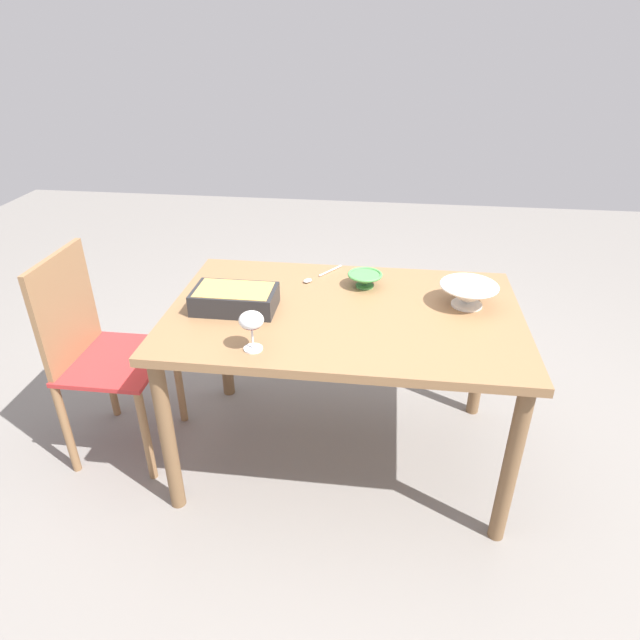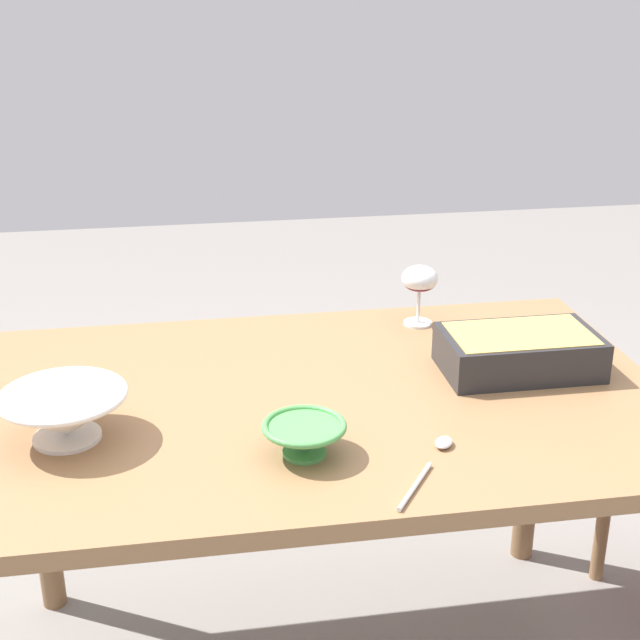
{
  "view_description": "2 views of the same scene",
  "coord_description": "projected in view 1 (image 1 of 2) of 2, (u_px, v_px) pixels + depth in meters",
  "views": [
    {
      "loc": [
        -0.14,
        1.91,
        1.76
      ],
      "look_at": [
        0.08,
        0.16,
        0.79
      ],
      "focal_mm": 30.53,
      "sensor_mm": 36.0,
      "label": 1
    },
    {
      "loc": [
        -0.27,
        -1.6,
        1.56
      ],
      "look_at": [
        0.03,
        0.2,
        0.83
      ],
      "focal_mm": 50.25,
      "sensor_mm": 36.0,
      "label": 2
    }
  ],
  "objects": [
    {
      "name": "dining_table",
      "position": [
        344.0,
        329.0,
        2.21
      ],
      "size": [
        1.4,
        0.9,
        0.75
      ],
      "color": "olive",
      "rests_on": "ground_plane"
    },
    {
      "name": "small_bowl",
      "position": [
        365.0,
        279.0,
        2.34
      ],
      "size": [
        0.15,
        0.15,
        0.06
      ],
      "color": "#4C994C",
      "rests_on": "dining_table"
    },
    {
      "name": "mixing_bowl",
      "position": [
        468.0,
        294.0,
        2.17
      ],
      "size": [
        0.23,
        0.23,
        0.09
      ],
      "color": "white",
      "rests_on": "dining_table"
    },
    {
      "name": "ground_plane",
      "position": [
        341.0,
        452.0,
        2.53
      ],
      "size": [
        8.0,
        8.0,
        0.0
      ],
      "primitive_type": "plane",
      "color": "gray"
    },
    {
      "name": "casserole_dish",
      "position": [
        235.0,
        298.0,
        2.15
      ],
      "size": [
        0.33,
        0.19,
        0.09
      ],
      "color": "#262628",
      "rests_on": "dining_table"
    },
    {
      "name": "serving_spoon",
      "position": [
        316.0,
        277.0,
        2.43
      ],
      "size": [
        0.16,
        0.22,
        0.01
      ],
      "color": "silver",
      "rests_on": "dining_table"
    },
    {
      "name": "chair",
      "position": [
        97.0,
        349.0,
        2.34
      ],
      "size": [
        0.39,
        0.43,
        0.94
      ],
      "color": "#B22D2D",
      "rests_on": "ground_plane"
    },
    {
      "name": "wine_glass",
      "position": [
        251.0,
        322.0,
        1.85
      ],
      "size": [
        0.09,
        0.09,
        0.15
      ],
      "color": "white",
      "rests_on": "dining_table"
    }
  ]
}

